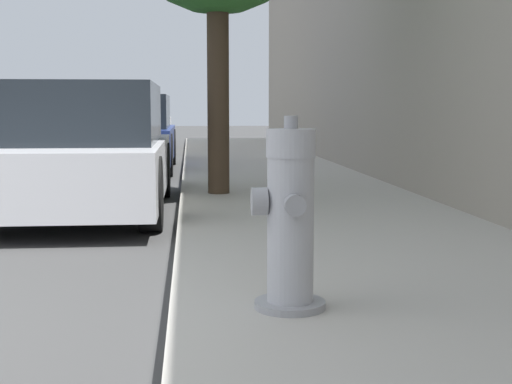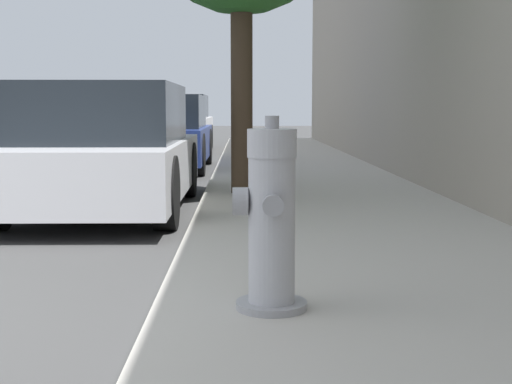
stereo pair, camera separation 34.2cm
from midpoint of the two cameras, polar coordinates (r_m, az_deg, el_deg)
name	(u,v)px [view 1 (the left image)]	position (r m, az deg, el deg)	size (l,w,h in m)	color
sidewalk_slab	(469,341)	(3.30, 13.78, -11.51)	(2.66, 40.00, 0.11)	#B7B2A8
fire_hydrant	(290,221)	(3.41, -0.16, -2.38)	(0.36, 0.35, 0.93)	#97979C
parked_car_near	(82,151)	(7.53, -15.03, 3.15)	(1.71, 3.90, 1.32)	#B7B7BC
parked_car_mid	(122,134)	(12.52, -11.41, 4.56)	(1.76, 3.88, 1.29)	navy
parked_car_far	(133,124)	(18.00, -10.35, 5.34)	(1.81, 4.26, 1.40)	silver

